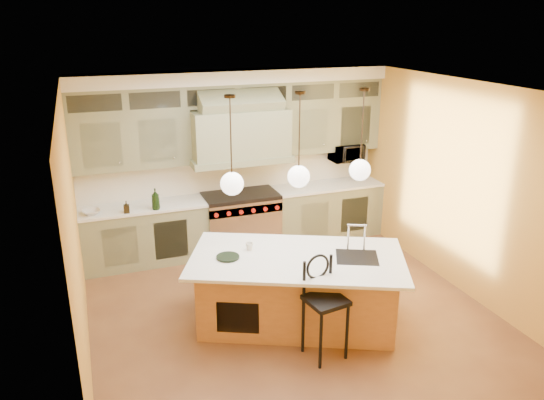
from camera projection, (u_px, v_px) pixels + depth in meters
name	position (u px, v px, depth m)	size (l,w,h in m)	color
floor	(289.00, 311.00, 6.97)	(5.00, 5.00, 0.00)	brown
ceiling	(292.00, 88.00, 6.02)	(5.00, 5.00, 0.00)	white
wall_back	(233.00, 159.00, 8.71)	(5.00, 5.00, 0.00)	gold
wall_front	(407.00, 307.00, 4.28)	(5.00, 5.00, 0.00)	gold
wall_left	(75.00, 235.00, 5.68)	(5.00, 5.00, 0.00)	gold
wall_right	(458.00, 186.00, 7.31)	(5.00, 5.00, 0.00)	gold
back_cabinetry	(238.00, 164.00, 8.48)	(5.00, 0.77, 2.90)	gray
range	(241.00, 221.00, 8.71)	(1.20, 0.74, 0.96)	silver
kitchen_island	(297.00, 288.00, 6.59)	(2.91, 2.32, 1.35)	#A76C3B
counter_stool	(324.00, 301.00, 5.88)	(0.48, 0.48, 1.19)	black
microwave	(346.00, 152.00, 9.12)	(0.54, 0.37, 0.30)	black
oil_bottle_a	(156.00, 199.00, 7.87)	(0.12, 0.13, 0.32)	black
oil_bottle_b	(126.00, 207.00, 7.75)	(0.08, 0.08, 0.18)	black
fruit_bowl	(91.00, 212.00, 7.72)	(0.26, 0.26, 0.06)	silver
cup	(249.00, 246.00, 6.58)	(0.10, 0.10, 0.09)	silver
pendant_left	(232.00, 181.00, 5.85)	(0.26, 0.26, 1.11)	#2D2319
pendant_center	(299.00, 174.00, 6.11)	(0.26, 0.26, 1.11)	#2D2319
pendant_right	(360.00, 168.00, 6.37)	(0.26, 0.26, 1.11)	#2D2319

